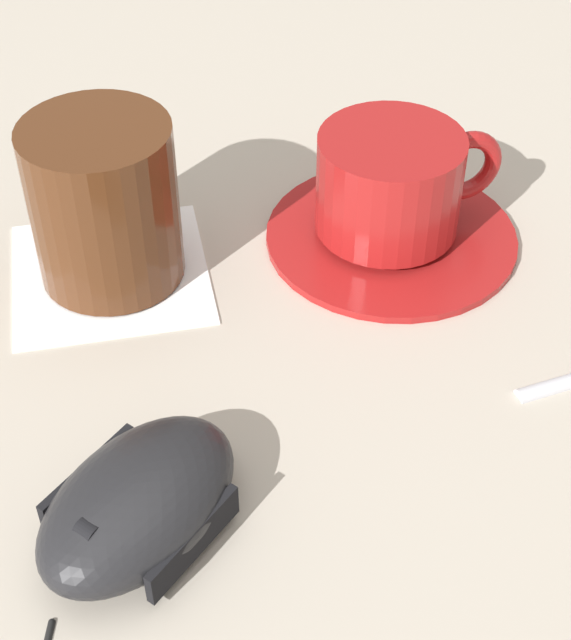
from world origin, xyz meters
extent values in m
plane|color=#B2A899|center=(0.00, 0.00, 0.00)|extent=(3.00, 3.00, 0.00)
cylinder|color=maroon|center=(0.09, 0.02, 0.00)|extent=(0.15, 0.15, 0.01)
cylinder|color=maroon|center=(0.08, 0.03, 0.04)|extent=(0.08, 0.08, 0.06)
torus|color=maroon|center=(0.13, 0.02, 0.04)|extent=(0.05, 0.02, 0.05)
ellipsoid|color=black|center=(-0.12, -0.11, 0.02)|extent=(0.12, 0.11, 0.04)
cylinder|color=black|center=(-0.15, -0.12, 0.03)|extent=(0.01, 0.01, 0.01)
cube|color=black|center=(-0.11, -0.13, 0.01)|extent=(0.05, 0.03, 0.02)
cube|color=black|center=(-0.13, -0.08, 0.01)|extent=(0.05, 0.03, 0.02)
sphere|color=black|center=(-0.17, -0.14, 0.00)|extent=(0.00, 0.00, 0.00)
cube|color=white|center=(-0.08, 0.07, 0.00)|extent=(0.13, 0.13, 0.00)
cylinder|color=#4C2814|center=(-0.07, 0.07, 0.05)|extent=(0.08, 0.08, 0.09)
camera|label=1|loc=(-0.18, -0.37, 0.36)|focal=55.00mm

